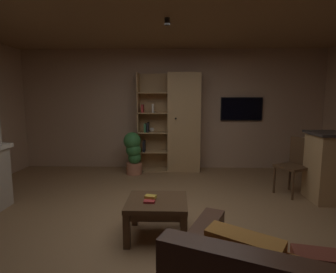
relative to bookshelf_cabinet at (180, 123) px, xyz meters
name	(u,v)px	position (x,y,z in m)	size (l,w,h in m)	color
floor	(167,227)	(-0.17, -2.63, -1.04)	(6.58, 5.75, 0.02)	olive
wall_back	(172,110)	(-0.17, 0.27, 0.27)	(6.70, 0.06, 2.59)	tan
ceiling	(167,0)	(-0.17, -2.63, 1.58)	(6.58, 5.75, 0.02)	#8E6B47
window_pane_back	(153,115)	(-0.58, 0.24, 0.16)	(0.56, 0.01, 0.94)	white
bookshelf_cabinet	(180,123)	(0.00, 0.00, 0.00)	(1.31, 0.41, 2.07)	tan
coffee_table	(157,207)	(-0.28, -2.87, -0.69)	(0.67, 0.61, 0.42)	#4C331E
table_book_0	(150,201)	(-0.35, -2.93, -0.59)	(0.12, 0.10, 0.02)	#B22D2D
table_book_1	(151,197)	(-0.35, -2.87, -0.57)	(0.12, 0.08, 0.03)	gold
dining_chair	(296,162)	(1.86, -1.42, -0.50)	(0.57, 0.57, 0.92)	#4C331E
potted_floor_plant	(133,152)	(-0.94, -0.35, -0.56)	(0.36, 0.37, 0.87)	#B77051
wall_mounted_tv	(241,109)	(1.34, 0.21, 0.29)	(0.89, 0.06, 0.50)	black
track_light_spot_1	(167,22)	(-0.19, -2.11, 1.50)	(0.07, 0.07, 0.09)	black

